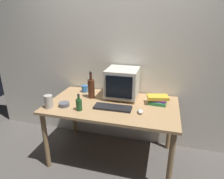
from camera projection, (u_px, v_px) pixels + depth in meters
ground_plane at (112, 156)px, 2.55m from camera, size 6.00×6.00×0.00m
back_wall at (122, 54)px, 2.55m from camera, size 4.00×0.08×2.50m
desk at (112, 110)px, 2.31m from camera, size 1.51×0.86×0.75m
crt_monitor at (122, 83)px, 2.41m from camera, size 0.38×0.39×0.37m
keyboard at (113, 107)px, 2.17m from camera, size 0.42×0.16×0.02m
computer_mouse at (140, 111)px, 2.06m from camera, size 0.08×0.11×0.04m
bottle_tall at (91, 88)px, 2.42m from camera, size 0.08×0.08×0.35m
bottle_short at (79, 104)px, 2.11m from camera, size 0.07×0.07×0.19m
book_stack at (158, 100)px, 2.28m from camera, size 0.26×0.19×0.10m
mug at (85, 89)px, 2.64m from camera, size 0.12×0.08×0.09m
cd_spindle at (64, 104)px, 2.22m from camera, size 0.12×0.12×0.04m
metal_canister at (49, 102)px, 2.16m from camera, size 0.09×0.09×0.15m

